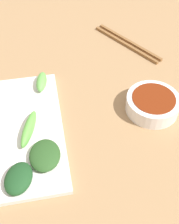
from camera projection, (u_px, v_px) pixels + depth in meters
name	position (u px, v px, depth m)	size (l,w,h in m)	color
tabletop	(79.00, 123.00, 0.65)	(2.10, 2.10, 0.02)	#A17C54
sauce_bowl	(153.00, 105.00, 0.65)	(0.12, 0.12, 0.04)	white
serving_plate	(23.00, 130.00, 0.62)	(0.17, 0.32, 0.01)	white
broccoli_leafy_0	(19.00, 178.00, 0.52)	(0.05, 0.07, 0.02)	#1C4721
broccoli_stalk_1	(41.00, 82.00, 0.69)	(0.02, 0.06, 0.02)	#66B850
broccoli_leafy_2	(45.00, 155.00, 0.56)	(0.06, 0.07, 0.02)	#2A5323
broccoli_stalk_3	(29.00, 129.00, 0.60)	(0.02, 0.10, 0.02)	#5FB345
chopsticks	(127.00, 43.00, 0.83)	(0.15, 0.21, 0.01)	brown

